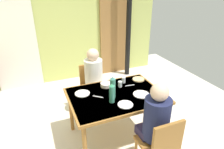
{
  "coord_description": "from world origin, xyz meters",
  "views": [
    {
      "loc": [
        -0.69,
        -2.19,
        2.18
      ],
      "look_at": [
        0.28,
        0.15,
        0.99
      ],
      "focal_mm": 31.78,
      "sensor_mm": 36.0,
      "label": 1
    }
  ],
  "objects_px": {
    "chair_far_diner": "(92,86)",
    "water_bottle_green_near": "(112,93)",
    "dining_table": "(116,99)",
    "person_near_diner": "(156,117)",
    "serving_bowl_center": "(106,85)",
    "person_far_diner": "(94,74)",
    "chair_near_diner": "(160,144)",
    "water_bottle_green_far": "(113,88)"
  },
  "relations": [
    {
      "from": "dining_table",
      "to": "chair_far_diner",
      "type": "bearing_deg",
      "value": 97.21
    },
    {
      "from": "dining_table",
      "to": "chair_near_diner",
      "type": "bearing_deg",
      "value": -76.84
    },
    {
      "from": "dining_table",
      "to": "person_near_diner",
      "type": "bearing_deg",
      "value": -74.36
    },
    {
      "from": "chair_near_diner",
      "to": "water_bottle_green_near",
      "type": "height_order",
      "value": "water_bottle_green_near"
    },
    {
      "from": "person_near_diner",
      "to": "chair_near_diner",
      "type": "bearing_deg",
      "value": -90.0
    },
    {
      "from": "person_near_diner",
      "to": "person_far_diner",
      "type": "distance_m",
      "value": 1.41
    },
    {
      "from": "person_far_diner",
      "to": "water_bottle_green_near",
      "type": "relative_size",
      "value": 2.84
    },
    {
      "from": "person_near_diner",
      "to": "chair_far_diner",
      "type": "bearing_deg",
      "value": 101.11
    },
    {
      "from": "water_bottle_green_near",
      "to": "serving_bowl_center",
      "type": "bearing_deg",
      "value": 79.19
    },
    {
      "from": "chair_far_diner",
      "to": "person_near_diner",
      "type": "bearing_deg",
      "value": 101.11
    },
    {
      "from": "chair_near_diner",
      "to": "water_bottle_green_far",
      "type": "height_order",
      "value": "water_bottle_green_far"
    },
    {
      "from": "person_far_diner",
      "to": "water_bottle_green_far",
      "type": "relative_size",
      "value": 2.49
    },
    {
      "from": "chair_far_diner",
      "to": "person_near_diner",
      "type": "height_order",
      "value": "person_near_diner"
    },
    {
      "from": "water_bottle_green_near",
      "to": "chair_far_diner",
      "type": "bearing_deg",
      "value": 88.95
    },
    {
      "from": "person_near_diner",
      "to": "serving_bowl_center",
      "type": "bearing_deg",
      "value": 103.38
    },
    {
      "from": "water_bottle_green_near",
      "to": "serving_bowl_center",
      "type": "height_order",
      "value": "water_bottle_green_near"
    },
    {
      "from": "chair_far_diner",
      "to": "person_near_diner",
      "type": "xyz_separation_m",
      "value": [
        0.3,
        -1.52,
        0.28
      ]
    },
    {
      "from": "chair_far_diner",
      "to": "water_bottle_green_near",
      "type": "xyz_separation_m",
      "value": [
        -0.02,
        -0.97,
        0.37
      ]
    },
    {
      "from": "dining_table",
      "to": "water_bottle_green_near",
      "type": "relative_size",
      "value": 4.83
    },
    {
      "from": "person_far_diner",
      "to": "water_bottle_green_far",
      "type": "height_order",
      "value": "person_far_diner"
    },
    {
      "from": "chair_near_diner",
      "to": "person_near_diner",
      "type": "distance_m",
      "value": 0.31
    },
    {
      "from": "chair_near_diner",
      "to": "serving_bowl_center",
      "type": "distance_m",
      "value": 1.17
    },
    {
      "from": "dining_table",
      "to": "chair_far_diner",
      "type": "distance_m",
      "value": 0.85
    },
    {
      "from": "water_bottle_green_near",
      "to": "serving_bowl_center",
      "type": "distance_m",
      "value": 0.45
    },
    {
      "from": "chair_near_diner",
      "to": "water_bottle_green_far",
      "type": "xyz_separation_m",
      "value": [
        -0.26,
        0.79,
        0.39
      ]
    },
    {
      "from": "chair_far_diner",
      "to": "serving_bowl_center",
      "type": "xyz_separation_m",
      "value": [
        0.06,
        -0.54,
        0.27
      ]
    },
    {
      "from": "serving_bowl_center",
      "to": "water_bottle_green_near",
      "type": "bearing_deg",
      "value": -100.81
    },
    {
      "from": "chair_far_diner",
      "to": "serving_bowl_center",
      "type": "height_order",
      "value": "chair_far_diner"
    },
    {
      "from": "chair_near_diner",
      "to": "water_bottle_green_near",
      "type": "distance_m",
      "value": 0.84
    },
    {
      "from": "dining_table",
      "to": "person_far_diner",
      "type": "xyz_separation_m",
      "value": [
        -0.1,
        0.69,
        0.11
      ]
    },
    {
      "from": "dining_table",
      "to": "water_bottle_green_near",
      "type": "xyz_separation_m",
      "value": [
        -0.12,
        -0.14,
        0.2
      ]
    },
    {
      "from": "person_far_diner",
      "to": "water_bottle_green_far",
      "type": "distance_m",
      "value": 0.73
    },
    {
      "from": "dining_table",
      "to": "person_far_diner",
      "type": "distance_m",
      "value": 0.71
    },
    {
      "from": "chair_far_diner",
      "to": "water_bottle_green_far",
      "type": "xyz_separation_m",
      "value": [
        0.04,
        -0.86,
        0.39
      ]
    },
    {
      "from": "dining_table",
      "to": "chair_far_diner",
      "type": "xyz_separation_m",
      "value": [
        -0.1,
        0.83,
        -0.17
      ]
    },
    {
      "from": "dining_table",
      "to": "person_far_diner",
      "type": "bearing_deg",
      "value": 98.61
    },
    {
      "from": "person_far_diner",
      "to": "water_bottle_green_near",
      "type": "xyz_separation_m",
      "value": [
        -0.02,
        -0.83,
        0.09
      ]
    },
    {
      "from": "chair_near_diner",
      "to": "water_bottle_green_near",
      "type": "relative_size",
      "value": 3.21
    },
    {
      "from": "person_near_diner",
      "to": "water_bottle_green_near",
      "type": "height_order",
      "value": "person_near_diner"
    },
    {
      "from": "dining_table",
      "to": "water_bottle_green_far",
      "type": "xyz_separation_m",
      "value": [
        -0.07,
        -0.03,
        0.22
      ]
    },
    {
      "from": "dining_table",
      "to": "chair_near_diner",
      "type": "distance_m",
      "value": 0.86
    },
    {
      "from": "water_bottle_green_near",
      "to": "dining_table",
      "type": "bearing_deg",
      "value": 49.23
    }
  ]
}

